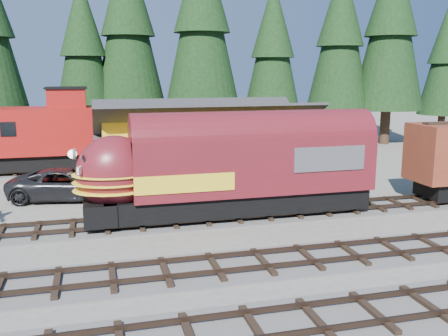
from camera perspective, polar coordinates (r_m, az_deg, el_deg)
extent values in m
plane|color=#6B665B|center=(20.61, 4.25, -8.83)|extent=(120.00, 120.00, 0.00)
cube|color=#4C4947|center=(28.54, 20.89, -3.82)|extent=(68.00, 3.20, 0.08)
cube|color=#38281E|center=(27.93, 21.78, -3.76)|extent=(68.00, 0.08, 0.16)
cube|color=#38281E|center=(29.06, 20.10, -3.09)|extent=(68.00, 0.08, 0.16)
cube|color=#4C4947|center=(37.14, -20.09, -0.46)|extent=(32.00, 3.20, 0.08)
cube|color=#38281E|center=(36.40, -20.21, -0.35)|extent=(32.00, 0.08, 0.16)
cube|color=#38281E|center=(37.81, -20.01, 0.06)|extent=(32.00, 0.08, 0.16)
cube|color=gold|center=(29.98, -2.24, 0.83)|extent=(12.00, 6.00, 3.40)
cube|color=gold|center=(29.65, -2.28, 5.44)|extent=(11.88, 3.30, 1.44)
cube|color=white|center=(28.22, -13.86, 0.91)|extent=(0.06, 2.40, 0.60)
cone|color=black|center=(46.48, -15.82, 13.03)|extent=(5.47, 5.47, 12.47)
cone|color=black|center=(46.95, -10.94, 15.59)|extent=(6.66, 6.66, 15.16)
cone|color=black|center=(44.66, -2.54, 16.28)|extent=(6.78, 6.78, 15.44)
cone|color=black|center=(46.25, 5.59, 13.29)|extent=(5.42, 5.42, 12.35)
cone|color=black|center=(49.83, 13.14, 14.27)|extent=(6.15, 6.15, 14.01)
cone|color=black|center=(51.20, 18.54, 15.02)|extent=(6.76, 6.76, 15.39)
cone|color=black|center=(57.12, 24.09, 11.48)|extent=(5.13, 5.13, 11.68)
cube|color=black|center=(24.08, 1.73, -3.84)|extent=(12.71, 2.27, 0.98)
cube|color=maroon|center=(23.89, 3.40, 0.52)|extent=(11.60, 2.68, 2.68)
ellipsoid|color=maroon|center=(22.76, -12.38, -0.47)|extent=(3.39, 2.62, 3.30)
cube|color=#38383A|center=(25.05, 10.60, 1.57)|extent=(3.57, 2.74, 1.16)
sphere|color=white|center=(22.60, -16.95, 1.53)|extent=(0.39, 0.39, 0.39)
cube|color=black|center=(36.92, -18.78, 0.85)|extent=(9.50, 2.45, 1.06)
cube|color=maroon|center=(36.63, -18.99, 4.10)|extent=(10.55, 3.06, 3.17)
cube|color=maroon|center=(36.39, -17.53, 7.65)|extent=(2.53, 2.32, 1.27)
imported|color=black|center=(28.86, -17.56, -1.79)|extent=(6.54, 3.84, 1.71)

